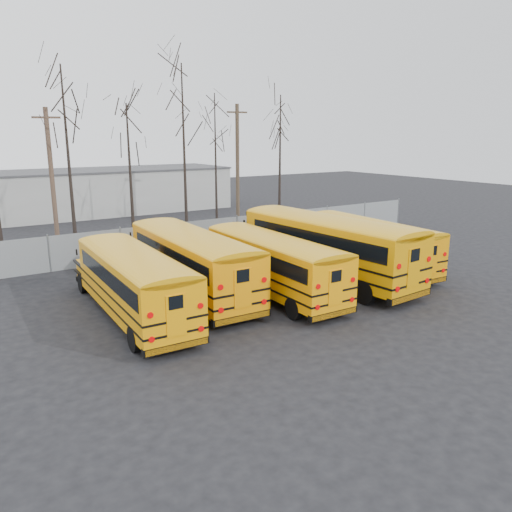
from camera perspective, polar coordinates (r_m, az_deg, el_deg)
ground at (r=22.17m, az=5.29°, el=-5.67°), size 120.00×120.00×0.00m
fence at (r=31.80m, az=-8.34°, el=2.08°), size 40.00×0.04×2.00m
distant_building at (r=50.84m, az=-16.13°, el=7.16°), size 22.00×8.00×4.00m
bus_a at (r=20.82m, az=-13.94°, el=-2.46°), size 2.76×10.36×2.88m
bus_b at (r=23.19m, az=-7.56°, el=-0.18°), size 3.00×11.18×3.10m
bus_c at (r=23.18m, az=1.71°, el=-0.40°), size 2.65×10.35×2.88m
bus_d at (r=25.67m, az=7.79°, el=1.57°), size 3.57×12.32×3.41m
bus_e at (r=28.26m, az=12.62°, el=1.80°), size 2.95×10.26×2.84m
utility_pole_left at (r=32.70m, az=-22.26°, el=7.86°), size 1.56×0.50×8.90m
utility_pole_right at (r=41.56m, az=-2.13°, el=10.48°), size 1.72×0.41×9.72m
tree_1 at (r=30.87m, az=-20.57°, el=9.54°), size 0.26×0.26×11.10m
tree_2 at (r=33.13m, az=-14.15°, el=8.60°), size 0.26×0.26×9.23m
tree_3 at (r=33.25m, az=-8.18°, el=10.99°), size 0.26×0.26×11.66m
tree_4 at (r=38.76m, az=-4.62°, el=10.46°), size 0.26×0.26×10.33m
tree_5 at (r=39.29m, az=2.74°, el=10.47°), size 0.26×0.26×10.24m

